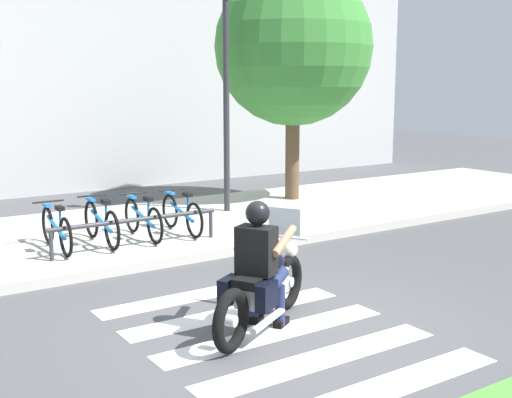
{
  "coord_description": "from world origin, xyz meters",
  "views": [
    {
      "loc": [
        -4.11,
        -5.51,
        2.68
      ],
      "look_at": [
        0.97,
        2.07,
        1.06
      ],
      "focal_mm": 46.24,
      "sensor_mm": 36.0,
      "label": 1
    }
  ],
  "objects_px": {
    "bicycle_3": "(182,214)",
    "bike_rack": "(136,223)",
    "rider": "(260,256)",
    "street_lamp": "(226,81)",
    "bicycle_0": "(56,229)",
    "motorcycle": "(263,287)",
    "bicycle_2": "(143,218)",
    "tree_near_rack": "(293,47)",
    "bicycle_1": "(101,223)"
  },
  "relations": [
    {
      "from": "bicycle_3",
      "to": "bike_rack",
      "type": "distance_m",
      "value": 1.21
    },
    {
      "from": "rider",
      "to": "street_lamp",
      "type": "bearing_deg",
      "value": 61.97
    },
    {
      "from": "bicycle_0",
      "to": "bicycle_3",
      "type": "xyz_separation_m",
      "value": [
        2.13,
        -0.0,
        -0.0
      ]
    },
    {
      "from": "bicycle_0",
      "to": "bike_rack",
      "type": "xyz_separation_m",
      "value": [
        1.07,
        -0.55,
        0.07
      ]
    },
    {
      "from": "bicycle_0",
      "to": "motorcycle",
      "type": "bearing_deg",
      "value": -76.21
    },
    {
      "from": "street_lamp",
      "to": "motorcycle",
      "type": "bearing_deg",
      "value": -117.62
    },
    {
      "from": "bicycle_2",
      "to": "bicycle_0",
      "type": "bearing_deg",
      "value": -180.0
    },
    {
      "from": "rider",
      "to": "street_lamp",
      "type": "distance_m",
      "value": 6.39
    },
    {
      "from": "tree_near_rack",
      "to": "bicycle_3",
      "type": "bearing_deg",
      "value": -155.11
    },
    {
      "from": "motorcycle",
      "to": "bicycle_0",
      "type": "distance_m",
      "value": 4.21
    },
    {
      "from": "bike_rack",
      "to": "street_lamp",
      "type": "bearing_deg",
      "value": 33.62
    },
    {
      "from": "bicycle_1",
      "to": "bicycle_3",
      "type": "bearing_deg",
      "value": 0.02
    },
    {
      "from": "motorcycle",
      "to": "bicycle_2",
      "type": "relative_size",
      "value": 1.2
    },
    {
      "from": "bike_rack",
      "to": "street_lamp",
      "type": "distance_m",
      "value": 3.93
    },
    {
      "from": "bike_rack",
      "to": "bicycle_3",
      "type": "bearing_deg",
      "value": 27.46
    },
    {
      "from": "bicycle_0",
      "to": "bicycle_1",
      "type": "relative_size",
      "value": 0.99
    },
    {
      "from": "motorcycle",
      "to": "tree_near_rack",
      "type": "relative_size",
      "value": 0.37
    },
    {
      "from": "motorcycle",
      "to": "bicycle_1",
      "type": "height_order",
      "value": "motorcycle"
    },
    {
      "from": "bicycle_2",
      "to": "bike_rack",
      "type": "height_order",
      "value": "bicycle_2"
    },
    {
      "from": "rider",
      "to": "street_lamp",
      "type": "xyz_separation_m",
      "value": [
        2.87,
        5.4,
        1.87
      ]
    },
    {
      "from": "tree_near_rack",
      "to": "bicycle_2",
      "type": "bearing_deg",
      "value": -158.83
    },
    {
      "from": "bicycle_2",
      "to": "motorcycle",
      "type": "bearing_deg",
      "value": -95.84
    },
    {
      "from": "bicycle_0",
      "to": "bicycle_1",
      "type": "bearing_deg",
      "value": -0.04
    },
    {
      "from": "bicycle_1",
      "to": "street_lamp",
      "type": "relative_size",
      "value": 0.36
    },
    {
      "from": "motorcycle",
      "to": "street_lamp",
      "type": "distance_m",
      "value": 6.45
    },
    {
      "from": "motorcycle",
      "to": "street_lamp",
      "type": "relative_size",
      "value": 0.42
    },
    {
      "from": "bicycle_1",
      "to": "bicycle_3",
      "type": "relative_size",
      "value": 1.04
    },
    {
      "from": "rider",
      "to": "bicycle_3",
      "type": "bearing_deg",
      "value": 73.81
    },
    {
      "from": "rider",
      "to": "street_lamp",
      "type": "height_order",
      "value": "street_lamp"
    },
    {
      "from": "bike_rack",
      "to": "tree_near_rack",
      "type": "bearing_deg",
      "value": 25.49
    },
    {
      "from": "bike_rack",
      "to": "tree_near_rack",
      "type": "height_order",
      "value": "tree_near_rack"
    },
    {
      "from": "rider",
      "to": "bike_rack",
      "type": "relative_size",
      "value": 0.53
    },
    {
      "from": "bicycle_2",
      "to": "street_lamp",
      "type": "bearing_deg",
      "value": 27.99
    },
    {
      "from": "bicycle_3",
      "to": "bicycle_0",
      "type": "bearing_deg",
      "value": 180.0
    },
    {
      "from": "rider",
      "to": "bike_rack",
      "type": "distance_m",
      "value": 3.59
    },
    {
      "from": "motorcycle",
      "to": "bicycle_2",
      "type": "height_order",
      "value": "motorcycle"
    },
    {
      "from": "motorcycle",
      "to": "tree_near_rack",
      "type": "height_order",
      "value": "tree_near_rack"
    },
    {
      "from": "bicycle_1",
      "to": "bike_rack",
      "type": "relative_size",
      "value": 0.59
    },
    {
      "from": "bicycle_2",
      "to": "street_lamp",
      "type": "relative_size",
      "value": 0.35
    },
    {
      "from": "street_lamp",
      "to": "tree_near_rack",
      "type": "bearing_deg",
      "value": 11.76
    },
    {
      "from": "motorcycle",
      "to": "bicycle_3",
      "type": "xyz_separation_m",
      "value": [
        1.13,
        4.09,
        0.02
      ]
    },
    {
      "from": "bicycle_2",
      "to": "bicycle_3",
      "type": "bearing_deg",
      "value": -0.01
    },
    {
      "from": "motorcycle",
      "to": "tree_near_rack",
      "type": "xyz_separation_m",
      "value": [
        4.73,
        5.76,
        2.95
      ]
    },
    {
      "from": "bicycle_0",
      "to": "tree_near_rack",
      "type": "bearing_deg",
      "value": 16.23
    },
    {
      "from": "rider",
      "to": "motorcycle",
      "type": "bearing_deg",
      "value": 27.86
    },
    {
      "from": "street_lamp",
      "to": "bicycle_3",
      "type": "bearing_deg",
      "value": -142.85
    },
    {
      "from": "bicycle_1",
      "to": "bike_rack",
      "type": "xyz_separation_m",
      "value": [
        0.36,
        -0.55,
        0.06
      ]
    },
    {
      "from": "bicycle_0",
      "to": "bicycle_2",
      "type": "relative_size",
      "value": 1.01
    },
    {
      "from": "bicycle_0",
      "to": "bicycle_3",
      "type": "distance_m",
      "value": 2.13
    },
    {
      "from": "bicycle_1",
      "to": "motorcycle",
      "type": "bearing_deg",
      "value": -85.9
    }
  ]
}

